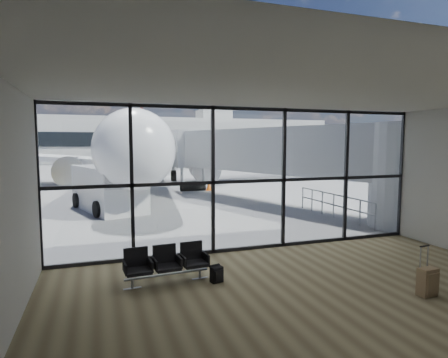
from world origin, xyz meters
TOP-DOWN VIEW (x-y plane):
  - ground at (0.00, 40.00)m, footprint 220.00×220.00m
  - lounge_shell at (0.00, -4.80)m, footprint 12.02×8.01m
  - glass_curtain_wall at (0.00, 0.00)m, footprint 12.10×0.12m
  - jet_bridge at (4.90, 7.07)m, footprint 8.00×16.50m
  - apron_railing at (5.60, 3.50)m, footprint 0.06×5.46m
  - far_terminal at (-0.59, 61.97)m, footprint 80.00×12.20m
  - tree_4 at (-21.00, 72.00)m, footprint 5.61×5.61m
  - tree_5 at (-15.00, 72.00)m, footprint 6.27×6.27m
  - seating_row at (-3.00, -1.94)m, footprint 2.04×0.71m
  - backpack at (-1.83, -2.37)m, footprint 0.33×0.32m
  - suitcase at (2.34, -4.67)m, footprint 0.43×0.33m
  - airliner at (-0.79, 23.63)m, footprint 33.02×38.41m
  - service_van at (-3.98, 8.80)m, footprint 3.68×5.51m
  - belt_loader at (-5.31, 21.68)m, footprint 2.69×3.93m
  - mobile_stairs at (-9.84, 14.14)m, footprint 2.07×3.25m
  - traffic_cone_a at (-4.00, 10.42)m, footprint 0.44×0.44m
  - traffic_cone_b at (3.03, 14.82)m, footprint 0.45×0.45m

SIDE VIEW (x-z plane):
  - ground at x=0.00m, z-range 0.00..0.00m
  - backpack at x=-1.83m, z-range -0.01..0.42m
  - traffic_cone_a at x=-4.00m, z-range -0.02..0.61m
  - traffic_cone_b at x=3.03m, z-range -0.02..0.63m
  - suitcase at x=2.34m, z-range -0.22..0.90m
  - seating_row at x=-3.00m, z-range 0.05..0.95m
  - mobile_stairs at x=-9.84m, z-range -0.55..1.58m
  - belt_loader at x=-5.31m, z-range -0.28..1.44m
  - apron_railing at x=5.60m, z-range 0.16..1.27m
  - service_van at x=-3.98m, z-range 0.03..2.24m
  - glass_curtain_wall at x=0.00m, z-range 0.00..4.50m
  - lounge_shell at x=0.00m, z-range 0.40..4.91m
  - jet_bridge at x=4.90m, z-range 0.59..4.92m
  - airliner at x=-0.79m, z-range -1.94..7.98m
  - far_terminal at x=-0.59m, z-range -1.29..9.71m
  - tree_4 at x=-21.00m, z-range 1.22..9.29m
  - tree_5 at x=-15.00m, z-range 1.36..10.39m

